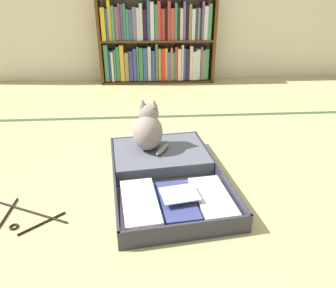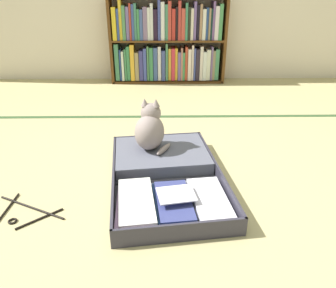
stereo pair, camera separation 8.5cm
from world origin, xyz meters
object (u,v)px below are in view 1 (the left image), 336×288
bookshelf (157,43)px  clothes_hanger (26,217)px  black_cat (148,129)px  open_suitcase (164,172)px

bookshelf → clothes_hanger: 2.53m
black_cat → clothes_hanger: (-0.58, -0.50, -0.21)m
open_suitcase → black_cat: 0.28m
clothes_hanger → open_suitcase: bearing=24.5°
open_suitcase → bookshelf: bearing=88.7°
black_cat → clothes_hanger: black_cat is taller
bookshelf → open_suitcase: (-0.05, -2.09, -0.39)m
black_cat → clothes_hanger: size_ratio=0.81×
open_suitcase → clothes_hanger: size_ratio=2.62×
open_suitcase → clothes_hanger: 0.73m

